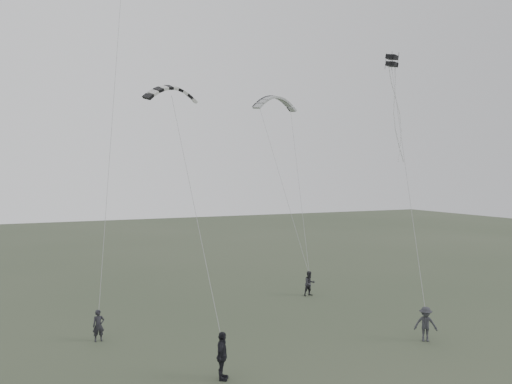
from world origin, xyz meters
name	(u,v)px	position (x,y,z in m)	size (l,w,h in m)	color
ground	(278,349)	(0.00, 0.00, 0.00)	(140.00, 140.00, 0.00)	#38442F
flyer_left	(99,326)	(-7.39, 4.50, 0.76)	(0.55, 0.36, 1.51)	black
flyer_right	(310,283)	(6.45, 8.14, 0.81)	(0.79, 0.62, 1.63)	#25252A
flyer_center	(222,356)	(-3.54, -2.18, 0.94)	(1.10, 0.46, 1.88)	black
flyer_far	(426,324)	(6.96, -1.97, 0.83)	(1.07, 0.62, 1.66)	#2D2D32
kite_pale_large	(275,97)	(7.59, 15.52, 14.18)	(3.82, 0.86, 1.58)	#A1A4A6
kite_striped	(171,88)	(-3.51, 5.39, 12.55)	(2.81, 0.70, 1.12)	black
kite_box	(392,61)	(10.47, 4.95, 15.15)	(0.61, 0.61, 0.70)	black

